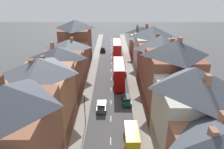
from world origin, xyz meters
The scene contains 13 objects.
pavement_left centered at (-5.10, 38.00, 0.07)m, with size 2.20×104.00×0.14m, color gray.
pavement_right centered at (5.10, 38.00, 0.07)m, with size 2.20×104.00×0.14m, color gray.
centre_line_dashes centered at (0.00, 36.00, 0.01)m, with size 0.14×97.80×0.01m.
terrace_row_left centered at (-10.19, 19.52, 6.02)m, with size 8.00×65.90×13.55m.
terrace_row_right centered at (10.18, 23.62, 5.91)m, with size 8.00×75.41×14.35m.
double_decker_bus_lead centered at (1.79, 32.87, 2.82)m, with size 2.74×10.80×5.30m.
double_decker_bus_mid_street centered at (1.79, 53.82, 2.82)m, with size 2.74×10.80×5.30m.
car_near_blue centered at (-1.80, 21.05, 0.81)m, with size 1.90×3.98×1.61m.
car_near_silver centered at (3.10, 23.49, 0.81)m, with size 1.90×4.14×1.61m.
car_parked_left_a centered at (-3.10, 60.73, 0.83)m, with size 1.90×3.82×1.65m.
car_parked_right_a centered at (3.10, 39.85, 0.86)m, with size 1.90×4.10×1.70m.
delivery_van centered at (3.10, 11.38, 1.34)m, with size 2.20×5.20×2.41m.
street_lamp centered at (-4.25, 16.09, 3.24)m, with size 0.20×1.12×5.50m.
Camera 1 is at (0.20, -14.89, 21.89)m, focal length 35.00 mm.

